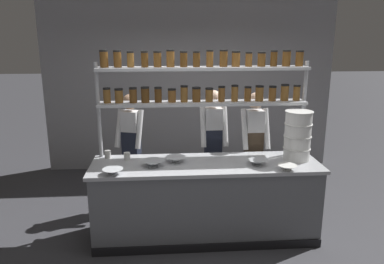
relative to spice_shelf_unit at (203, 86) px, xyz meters
name	(u,v)px	position (x,y,z in m)	size (l,w,h in m)	color
ground_plane	(205,235)	(0.00, -0.33, -1.76)	(40.00, 40.00, 0.00)	#3D3D42
back_wall	(190,79)	(0.00, 2.18, -0.16)	(5.03, 0.12, 3.19)	#939399
prep_counter	(205,200)	(0.00, -0.33, -1.30)	(2.63, 0.76, 0.92)	slate
spice_shelf_unit	(203,86)	(0.00, 0.00, 0.00)	(2.51, 0.28, 2.19)	#B7BABF
chef_left	(131,145)	(-0.92, 0.51, -0.85)	(0.41, 0.34, 1.60)	black
chef_center	(213,143)	(0.18, 0.38, -0.81)	(0.36, 0.29, 1.66)	black
chef_right	(254,145)	(0.70, 0.25, -0.82)	(0.37, 0.29, 1.64)	black
container_stack	(298,136)	(1.08, -0.29, -0.55)	(0.32, 0.32, 0.58)	white
prep_bowl_near_left	(257,162)	(0.57, -0.43, -0.81)	(0.24, 0.24, 0.06)	#B2B7BC
prep_bowl_center_front	(176,160)	(-0.34, -0.27, -0.81)	(0.23, 0.23, 0.06)	silver
prep_bowl_center_back	(113,172)	(-1.02, -0.61, -0.81)	(0.22, 0.22, 0.06)	silver
prep_bowl_near_right	(287,168)	(0.86, -0.63, -0.81)	(0.21, 0.21, 0.06)	silver
prep_bowl_far_left	(153,163)	(-0.60, -0.39, -0.81)	(0.25, 0.25, 0.07)	#B2B7BC
serving_cup_front	(108,154)	(-1.15, -0.06, -0.79)	(0.07, 0.07, 0.09)	silver
serving_cup_by_board	(127,156)	(-0.91, -0.15, -0.79)	(0.08, 0.08, 0.09)	silver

